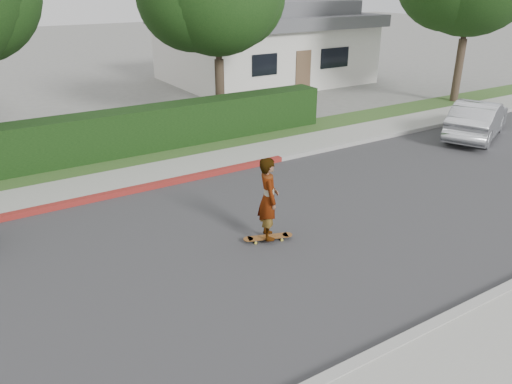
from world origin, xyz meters
TOP-DOWN VIEW (x-y plane):
  - ground at (0.00, 0.00)m, footprint 120.00×120.00m
  - road at (0.00, 0.00)m, footprint 60.00×8.00m
  - curb_near at (0.00, -4.10)m, footprint 60.00×0.20m
  - curb_far at (0.00, 4.10)m, footprint 60.00×0.20m
  - curb_red_section at (-5.00, 4.10)m, footprint 12.00×0.21m
  - sidewalk_far at (0.00, 5.00)m, footprint 60.00×1.60m
  - planting_strip at (0.00, 6.60)m, footprint 60.00×1.60m
  - hedge at (-3.00, 7.20)m, footprint 15.00×1.00m
  - house at (8.00, 16.00)m, footprint 10.60×8.60m
  - skateboard at (-2.21, -0.11)m, footprint 1.12×0.57m
  - skateboarder at (-2.21, -0.11)m, footprint 0.65×0.78m
  - car_silver at (8.52, 2.47)m, footprint 4.36×3.03m

SIDE VIEW (x-z plane):
  - ground at x=0.00m, z-range 0.00..0.00m
  - road at x=0.00m, z-range 0.00..0.01m
  - planting_strip at x=0.00m, z-range 0.00..0.10m
  - sidewalk_far at x=0.00m, z-range 0.00..0.12m
  - curb_near at x=0.00m, z-range 0.00..0.15m
  - curb_far at x=0.00m, z-range 0.00..0.15m
  - curb_red_section at x=-5.00m, z-range 0.00..0.15m
  - skateboard at x=-2.21m, z-range 0.05..0.15m
  - car_silver at x=8.52m, z-range 0.00..1.36m
  - hedge at x=-3.00m, z-range 0.00..1.50m
  - skateboarder at x=-2.21m, z-range 0.11..1.95m
  - house at x=8.00m, z-range -0.05..4.25m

